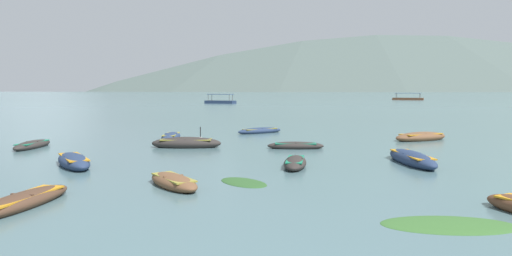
{
  "coord_description": "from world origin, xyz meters",
  "views": [
    {
      "loc": [
        0.27,
        -4.18,
        3.31
      ],
      "look_at": [
        -2.26,
        31.25,
        0.31
      ],
      "focal_mm": 31.55,
      "sensor_mm": 36.0,
      "label": 1
    }
  ],
  "objects_px": {
    "ferry_0": "(408,99)",
    "mooring_buoy": "(200,140)",
    "rowboat_1": "(186,143)",
    "rowboat_7": "(421,137)",
    "rowboat_4": "(260,131)",
    "rowboat_6": "(412,159)",
    "rowboat_11": "(295,163)",
    "rowboat_10": "(296,146)",
    "rowboat_0": "(74,161)",
    "rowboat_2": "(171,136)",
    "rowboat_8": "(22,201)",
    "ferry_1": "(220,102)",
    "rowboat_12": "(173,182)",
    "rowboat_9": "(32,145)"
  },
  "relations": [
    {
      "from": "rowboat_8",
      "to": "rowboat_9",
      "type": "relative_size",
      "value": 1.07
    },
    {
      "from": "rowboat_7",
      "to": "rowboat_12",
      "type": "xyz_separation_m",
      "value": [
        -12.73,
        -15.33,
        -0.05
      ]
    },
    {
      "from": "rowboat_10",
      "to": "rowboat_12",
      "type": "height_order",
      "value": "rowboat_12"
    },
    {
      "from": "rowboat_7",
      "to": "rowboat_6",
      "type": "bearing_deg",
      "value": -108.2
    },
    {
      "from": "rowboat_0",
      "to": "rowboat_8",
      "type": "xyz_separation_m",
      "value": [
        1.81,
        -6.75,
        -0.05
      ]
    },
    {
      "from": "rowboat_1",
      "to": "rowboat_12",
      "type": "distance_m",
      "value": 10.72
    },
    {
      "from": "rowboat_12",
      "to": "ferry_1",
      "type": "xyz_separation_m",
      "value": [
        -12.9,
        96.0,
        0.28
      ]
    },
    {
      "from": "ferry_1",
      "to": "rowboat_10",
      "type": "bearing_deg",
      "value": -78.59
    },
    {
      "from": "ferry_0",
      "to": "rowboat_11",
      "type": "bearing_deg",
      "value": -106.42
    },
    {
      "from": "ferry_0",
      "to": "mooring_buoy",
      "type": "relative_size",
      "value": 9.76
    },
    {
      "from": "rowboat_7",
      "to": "rowboat_11",
      "type": "relative_size",
      "value": 1.37
    },
    {
      "from": "rowboat_4",
      "to": "rowboat_7",
      "type": "distance_m",
      "value": 11.77
    },
    {
      "from": "rowboat_0",
      "to": "ferry_0",
      "type": "xyz_separation_m",
      "value": [
        50.01,
        137.44,
        0.24
      ]
    },
    {
      "from": "rowboat_7",
      "to": "ferry_0",
      "type": "bearing_deg",
      "value": 75.8
    },
    {
      "from": "rowboat_4",
      "to": "rowboat_6",
      "type": "height_order",
      "value": "rowboat_6"
    },
    {
      "from": "rowboat_4",
      "to": "rowboat_11",
      "type": "bearing_deg",
      "value": -80.72
    },
    {
      "from": "rowboat_2",
      "to": "rowboat_6",
      "type": "xyz_separation_m",
      "value": [
        13.54,
        -9.35,
        0.05
      ]
    },
    {
      "from": "rowboat_9",
      "to": "ferry_0",
      "type": "relative_size",
      "value": 0.35
    },
    {
      "from": "rowboat_12",
      "to": "rowboat_2",
      "type": "bearing_deg",
      "value": 105.06
    },
    {
      "from": "rowboat_6",
      "to": "rowboat_4",
      "type": "bearing_deg",
      "value": 119.06
    },
    {
      "from": "rowboat_1",
      "to": "rowboat_6",
      "type": "xyz_separation_m",
      "value": [
        11.48,
        -4.96,
        -0.02
      ]
    },
    {
      "from": "ferry_0",
      "to": "mooring_buoy",
      "type": "bearing_deg",
      "value": -109.9
    },
    {
      "from": "rowboat_7",
      "to": "ferry_0",
      "type": "distance_m",
      "value": 129.88
    },
    {
      "from": "rowboat_7",
      "to": "rowboat_9",
      "type": "bearing_deg",
      "value": -166.52
    },
    {
      "from": "rowboat_7",
      "to": "rowboat_8",
      "type": "height_order",
      "value": "rowboat_7"
    },
    {
      "from": "rowboat_1",
      "to": "rowboat_11",
      "type": "relative_size",
      "value": 1.3
    },
    {
      "from": "ferry_1",
      "to": "rowboat_11",
      "type": "bearing_deg",
      "value": -79.41
    },
    {
      "from": "rowboat_8",
      "to": "ferry_1",
      "type": "relative_size",
      "value": 0.5
    },
    {
      "from": "rowboat_2",
      "to": "mooring_buoy",
      "type": "relative_size",
      "value": 3.4
    },
    {
      "from": "rowboat_8",
      "to": "rowboat_9",
      "type": "height_order",
      "value": "rowboat_9"
    },
    {
      "from": "rowboat_8",
      "to": "rowboat_11",
      "type": "xyz_separation_m",
      "value": [
        7.85,
        7.28,
        0.01
      ]
    },
    {
      "from": "rowboat_9",
      "to": "rowboat_12",
      "type": "height_order",
      "value": "rowboat_12"
    },
    {
      "from": "rowboat_8",
      "to": "ferry_1",
      "type": "bearing_deg",
      "value": 95.36
    },
    {
      "from": "rowboat_4",
      "to": "rowboat_9",
      "type": "relative_size",
      "value": 0.99
    },
    {
      "from": "rowboat_1",
      "to": "rowboat_7",
      "type": "height_order",
      "value": "rowboat_1"
    },
    {
      "from": "rowboat_0",
      "to": "ferry_1",
      "type": "relative_size",
      "value": 0.48
    },
    {
      "from": "rowboat_12",
      "to": "ferry_0",
      "type": "distance_m",
      "value": 148.12
    },
    {
      "from": "rowboat_9",
      "to": "ferry_0",
      "type": "height_order",
      "value": "ferry_0"
    },
    {
      "from": "rowboat_0",
      "to": "rowboat_2",
      "type": "height_order",
      "value": "rowboat_0"
    },
    {
      "from": "ferry_0",
      "to": "rowboat_4",
      "type": "bearing_deg",
      "value": -109.4
    },
    {
      "from": "rowboat_6",
      "to": "mooring_buoy",
      "type": "bearing_deg",
      "value": 145.12
    },
    {
      "from": "rowboat_4",
      "to": "rowboat_10",
      "type": "relative_size",
      "value": 1.16
    },
    {
      "from": "rowboat_2",
      "to": "ferry_0",
      "type": "xyz_separation_m",
      "value": [
        48.61,
        126.31,
        0.28
      ]
    },
    {
      "from": "rowboat_7",
      "to": "rowboat_10",
      "type": "height_order",
      "value": "rowboat_7"
    },
    {
      "from": "rowboat_11",
      "to": "ferry_1",
      "type": "relative_size",
      "value": 0.4
    },
    {
      "from": "rowboat_10",
      "to": "rowboat_0",
      "type": "bearing_deg",
      "value": -145.79
    },
    {
      "from": "rowboat_2",
      "to": "mooring_buoy",
      "type": "height_order",
      "value": "mooring_buoy"
    },
    {
      "from": "rowboat_11",
      "to": "mooring_buoy",
      "type": "height_order",
      "value": "mooring_buoy"
    },
    {
      "from": "rowboat_4",
      "to": "rowboat_8",
      "type": "relative_size",
      "value": 0.93
    },
    {
      "from": "rowboat_6",
      "to": "rowboat_8",
      "type": "height_order",
      "value": "rowboat_6"
    }
  ]
}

